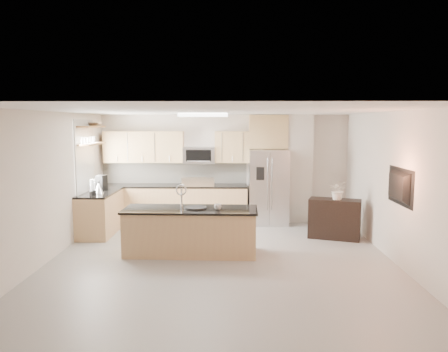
{
  "coord_description": "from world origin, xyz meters",
  "views": [
    {
      "loc": [
        0.19,
        -7.43,
        2.39
      ],
      "look_at": [
        0.03,
        1.3,
        1.34
      ],
      "focal_mm": 35.0,
      "sensor_mm": 36.0,
      "label": 1
    }
  ],
  "objects_px": {
    "refrigerator": "(268,187)",
    "coffee_maker": "(101,183)",
    "microwave": "(199,155)",
    "island": "(191,231)",
    "bowl": "(94,124)",
    "cup": "(218,207)",
    "kettle": "(99,188)",
    "flower_vase": "(338,185)",
    "range": "(199,203)",
    "credenza": "(334,219)",
    "platter": "(195,208)",
    "blender": "(93,188)",
    "television": "(395,186)"
  },
  "relations": [
    {
      "from": "microwave",
      "to": "blender",
      "type": "relative_size",
      "value": 2.33
    },
    {
      "from": "island",
      "to": "cup",
      "type": "relative_size",
      "value": 18.69
    },
    {
      "from": "refrigerator",
      "to": "platter",
      "type": "height_order",
      "value": "refrigerator"
    },
    {
      "from": "microwave",
      "to": "island",
      "type": "height_order",
      "value": "microwave"
    },
    {
      "from": "microwave",
      "to": "bowl",
      "type": "bearing_deg",
      "value": -159.91
    },
    {
      "from": "blender",
      "to": "coffee_maker",
      "type": "bearing_deg",
      "value": 91.7
    },
    {
      "from": "cup",
      "to": "platter",
      "type": "height_order",
      "value": "cup"
    },
    {
      "from": "refrigerator",
      "to": "television",
      "type": "xyz_separation_m",
      "value": [
        1.85,
        -3.07,
        0.46
      ]
    },
    {
      "from": "refrigerator",
      "to": "flower_vase",
      "type": "bearing_deg",
      "value": -47.28
    },
    {
      "from": "cup",
      "to": "coffee_maker",
      "type": "distance_m",
      "value": 3.18
    },
    {
      "from": "island",
      "to": "flower_vase",
      "type": "height_order",
      "value": "flower_vase"
    },
    {
      "from": "platter",
      "to": "coffee_maker",
      "type": "height_order",
      "value": "coffee_maker"
    },
    {
      "from": "refrigerator",
      "to": "credenza",
      "type": "height_order",
      "value": "refrigerator"
    },
    {
      "from": "range",
      "to": "kettle",
      "type": "xyz_separation_m",
      "value": [
        -2.02,
        -1.29,
        0.57
      ]
    },
    {
      "from": "microwave",
      "to": "refrigerator",
      "type": "height_order",
      "value": "microwave"
    },
    {
      "from": "blender",
      "to": "credenza",
      "type": "bearing_deg",
      "value": 1.43
    },
    {
      "from": "range",
      "to": "microwave",
      "type": "bearing_deg",
      "value": 90.0
    },
    {
      "from": "refrigerator",
      "to": "range",
      "type": "bearing_deg",
      "value": 178.4
    },
    {
      "from": "cup",
      "to": "kettle",
      "type": "height_order",
      "value": "kettle"
    },
    {
      "from": "credenza",
      "to": "platter",
      "type": "distance_m",
      "value": 3.04
    },
    {
      "from": "refrigerator",
      "to": "coffee_maker",
      "type": "distance_m",
      "value": 3.84
    },
    {
      "from": "refrigerator",
      "to": "blender",
      "type": "xyz_separation_m",
      "value": [
        -3.73,
        -1.48,
        0.17
      ]
    },
    {
      "from": "bowl",
      "to": "flower_vase",
      "type": "bearing_deg",
      "value": -8.35
    },
    {
      "from": "refrigerator",
      "to": "kettle",
      "type": "relative_size",
      "value": 6.68
    },
    {
      "from": "credenza",
      "to": "kettle",
      "type": "distance_m",
      "value": 5.0
    },
    {
      "from": "island",
      "to": "coffee_maker",
      "type": "distance_m",
      "value": 2.78
    },
    {
      "from": "credenza",
      "to": "kettle",
      "type": "relative_size",
      "value": 3.89
    },
    {
      "from": "microwave",
      "to": "credenza",
      "type": "bearing_deg",
      "value": -27.47
    },
    {
      "from": "cup",
      "to": "bowl",
      "type": "relative_size",
      "value": 0.34
    },
    {
      "from": "refrigerator",
      "to": "coffee_maker",
      "type": "xyz_separation_m",
      "value": [
        -3.75,
        -0.8,
        0.19
      ]
    },
    {
      "from": "cup",
      "to": "flower_vase",
      "type": "xyz_separation_m",
      "value": [
        2.43,
        1.15,
        0.23
      ]
    },
    {
      "from": "blender",
      "to": "coffee_maker",
      "type": "xyz_separation_m",
      "value": [
        -0.02,
        0.67,
        0.02
      ]
    },
    {
      "from": "credenza",
      "to": "platter",
      "type": "height_order",
      "value": "platter"
    },
    {
      "from": "bowl",
      "to": "microwave",
      "type": "bearing_deg",
      "value": 20.09
    },
    {
      "from": "bowl",
      "to": "television",
      "type": "height_order",
      "value": "bowl"
    },
    {
      "from": "cup",
      "to": "coffee_maker",
      "type": "bearing_deg",
      "value": 146.08
    },
    {
      "from": "television",
      "to": "platter",
      "type": "bearing_deg",
      "value": 79.49
    },
    {
      "from": "coffee_maker",
      "to": "bowl",
      "type": "relative_size",
      "value": 0.84
    },
    {
      "from": "range",
      "to": "platter",
      "type": "relative_size",
      "value": 2.78
    },
    {
      "from": "flower_vase",
      "to": "range",
      "type": "bearing_deg",
      "value": 153.74
    },
    {
      "from": "kettle",
      "to": "flower_vase",
      "type": "bearing_deg",
      "value": -1.99
    },
    {
      "from": "range",
      "to": "platter",
      "type": "height_order",
      "value": "range"
    },
    {
      "from": "range",
      "to": "coffee_maker",
      "type": "bearing_deg",
      "value": -157.92
    },
    {
      "from": "flower_vase",
      "to": "island",
      "type": "bearing_deg",
      "value": -160.3
    },
    {
      "from": "flower_vase",
      "to": "kettle",
      "type": "bearing_deg",
      "value": 178.01
    },
    {
      "from": "kettle",
      "to": "microwave",
      "type": "bearing_deg",
      "value": 34.97
    },
    {
      "from": "credenza",
      "to": "blender",
      "type": "distance_m",
      "value": 5.05
    },
    {
      "from": "platter",
      "to": "coffee_maker",
      "type": "xyz_separation_m",
      "value": [
        -2.22,
        1.64,
        0.22
      ]
    },
    {
      "from": "microwave",
      "to": "coffee_maker",
      "type": "bearing_deg",
      "value": -155.06
    },
    {
      "from": "coffee_maker",
      "to": "island",
      "type": "bearing_deg",
      "value": -38.09
    }
  ]
}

